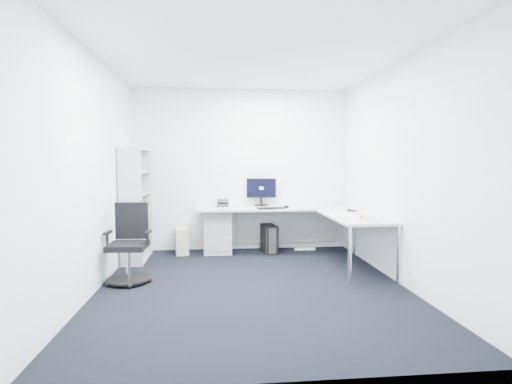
{
  "coord_description": "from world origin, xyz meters",
  "views": [
    {
      "loc": [
        -0.42,
        -4.65,
        1.48
      ],
      "look_at": [
        0.15,
        1.05,
        1.05
      ],
      "focal_mm": 28.0,
      "sensor_mm": 36.0,
      "label": 1
    }
  ],
  "objects": [
    {
      "name": "orange_fruit",
      "position": [
        1.44,
        0.22,
        0.79
      ],
      "size": [
        0.09,
        0.09,
        0.09
      ],
      "primitive_type": "sphere",
      "color": "orange",
      "rests_on": "l_desk"
    },
    {
      "name": "wall_front",
      "position": [
        0.0,
        -2.1,
        1.35
      ],
      "size": [
        3.6,
        0.02,
        2.7
      ],
      "primitive_type": "cube",
      "color": "white",
      "rests_on": "ground"
    },
    {
      "name": "l_desk",
      "position": [
        0.55,
        1.4,
        0.37
      ],
      "size": [
        2.56,
        1.43,
        0.75
      ],
      "primitive_type": null,
      "color": "#B9BBBB",
      "rests_on": "ground"
    },
    {
      "name": "wall_left",
      "position": [
        -1.8,
        0.0,
        1.35
      ],
      "size": [
        0.02,
        4.2,
        2.7
      ],
      "primitive_type": "cube",
      "color": "white",
      "rests_on": "ground"
    },
    {
      "name": "desk_phone",
      "position": [
        -0.31,
        1.91,
        0.81
      ],
      "size": [
        0.21,
        0.21,
        0.12
      ],
      "primitive_type": null,
      "rotation": [
        0.0,
        0.0,
        -0.19
      ],
      "color": "#2B2B2E",
      "rests_on": "l_desk"
    },
    {
      "name": "drawer_pedestal",
      "position": [
        -0.4,
        1.87,
        0.34
      ],
      "size": [
        0.44,
        0.55,
        0.68
      ],
      "primitive_type": "cube",
      "color": "#B9BBBB",
      "rests_on": "ground"
    },
    {
      "name": "headphones",
      "position": [
        1.59,
        1.08,
        0.77
      ],
      "size": [
        0.15,
        0.2,
        0.05
      ],
      "primitive_type": null,
      "rotation": [
        0.0,
        0.0,
        0.29
      ],
      "color": "black",
      "rests_on": "l_desk"
    },
    {
      "name": "wall_back",
      "position": [
        0.0,
        2.1,
        1.35
      ],
      "size": [
        3.6,
        0.02,
        2.7
      ],
      "primitive_type": "cube",
      "color": "white",
      "rests_on": "ground"
    },
    {
      "name": "white_keyboard",
      "position": [
        1.36,
        0.72,
        0.75
      ],
      "size": [
        0.15,
        0.46,
        0.02
      ],
      "primitive_type": "cube",
      "rotation": [
        0.0,
        0.0,
        -0.04
      ],
      "color": "white",
      "rests_on": "l_desk"
    },
    {
      "name": "ceiling",
      "position": [
        0.0,
        0.0,
        2.7
      ],
      "size": [
        4.2,
        4.2,
        0.0
      ],
      "primitive_type": "plane",
      "color": "white"
    },
    {
      "name": "ground",
      "position": [
        0.0,
        0.0,
        0.0
      ],
      "size": [
        4.2,
        4.2,
        0.0
      ],
      "primitive_type": "plane",
      "color": "black"
    },
    {
      "name": "mouse",
      "position": [
        0.7,
        1.65,
        0.76
      ],
      "size": [
        0.09,
        0.12,
        0.03
      ],
      "primitive_type": "cube",
      "rotation": [
        0.0,
        0.0,
        -0.3
      ],
      "color": "black",
      "rests_on": "l_desk"
    },
    {
      "name": "laptop",
      "position": [
        1.67,
        0.75,
        0.87
      ],
      "size": [
        0.34,
        0.33,
        0.24
      ],
      "primitive_type": null,
      "rotation": [
        0.0,
        0.0,
        0.0
      ],
      "color": "silver",
      "rests_on": "l_desk"
    },
    {
      "name": "power_strip",
      "position": [
        1.06,
        1.87,
        0.02
      ],
      "size": [
        0.35,
        0.06,
        0.04
      ],
      "primitive_type": "cube",
      "rotation": [
        0.0,
        0.0,
        -0.0
      ],
      "color": "white",
      "rests_on": "ground"
    },
    {
      "name": "black_keyboard",
      "position": [
        0.43,
        1.53,
        0.76
      ],
      "size": [
        0.44,
        0.21,
        0.02
      ],
      "primitive_type": "cube",
      "rotation": [
        0.0,
        0.0,
        0.16
      ],
      "color": "black",
      "rests_on": "l_desk"
    },
    {
      "name": "bookshelf",
      "position": [
        -1.62,
        1.45,
        0.84
      ],
      "size": [
        0.33,
        0.84,
        1.68
      ],
      "primitive_type": null,
      "color": "#AFB1B1",
      "rests_on": "ground"
    },
    {
      "name": "wall_right",
      "position": [
        1.8,
        0.0,
        1.35
      ],
      "size": [
        0.02,
        4.2,
        2.7
      ],
      "primitive_type": "cube",
      "color": "white",
      "rests_on": "ground"
    },
    {
      "name": "tissue_box",
      "position": [
        1.47,
        0.1,
        0.79
      ],
      "size": [
        0.19,
        0.28,
        0.09
      ],
      "primitive_type": "cube",
      "rotation": [
        0.0,
        0.0,
        -0.25
      ],
      "color": "white",
      "rests_on": "l_desk"
    },
    {
      "name": "monitor",
      "position": [
        0.33,
        1.98,
        0.99
      ],
      "size": [
        0.51,
        0.22,
        0.48
      ],
      "primitive_type": null,
      "rotation": [
        0.0,
        0.0,
        -0.14
      ],
      "color": "black",
      "rests_on": "l_desk"
    },
    {
      "name": "black_pc_tower",
      "position": [
        0.44,
        1.79,
        0.22
      ],
      "size": [
        0.25,
        0.48,
        0.45
      ],
      "primitive_type": "cube",
      "rotation": [
        0.0,
        0.0,
        0.12
      ],
      "color": "black",
      "rests_on": "ground"
    },
    {
      "name": "beige_pc_tower",
      "position": [
        -0.98,
        1.85,
        0.21
      ],
      "size": [
        0.26,
        0.46,
        0.42
      ],
      "primitive_type": "cube",
      "rotation": [
        0.0,
        0.0,
        0.14
      ],
      "color": "#BDB8A1",
      "rests_on": "ground"
    },
    {
      "name": "task_chair",
      "position": [
        -1.5,
        0.29,
        0.49
      ],
      "size": [
        0.57,
        0.57,
        0.97
      ],
      "primitive_type": null,
      "rotation": [
        0.0,
        0.0,
        -0.05
      ],
      "color": "black",
      "rests_on": "ground"
    }
  ]
}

